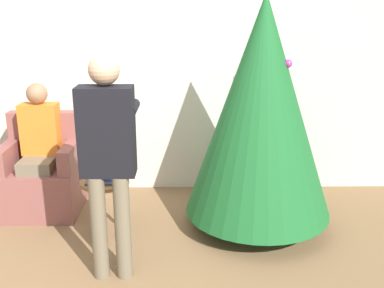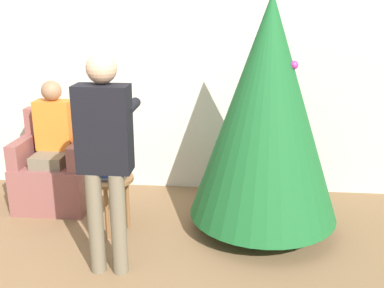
% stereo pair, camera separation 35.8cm
% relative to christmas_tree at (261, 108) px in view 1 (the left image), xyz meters
% --- Properties ---
extents(wall_back, '(8.00, 0.06, 2.70)m').
position_rel_christmas_tree_xyz_m(wall_back, '(-1.37, 0.96, 0.22)').
color(wall_back, beige).
rests_on(wall_back, ground_plane).
extents(christmas_tree, '(1.33, 1.33, 2.11)m').
position_rel_christmas_tree_xyz_m(christmas_tree, '(0.00, 0.00, 0.00)').
color(christmas_tree, brown).
rests_on(christmas_tree, ground_plane).
extents(armchair, '(0.72, 0.64, 0.97)m').
position_rel_christmas_tree_xyz_m(armchair, '(-2.09, 0.37, -0.78)').
color(armchair, brown).
rests_on(armchair, ground_plane).
extents(person_seated, '(0.36, 0.46, 1.29)m').
position_rel_christmas_tree_xyz_m(person_seated, '(-2.09, 0.34, -0.42)').
color(person_seated, '#6B604C').
rests_on(person_seated, ground_plane).
extents(person_standing, '(0.42, 0.57, 1.69)m').
position_rel_christmas_tree_xyz_m(person_standing, '(-1.22, -0.76, -0.13)').
color(person_standing, '#6B604C').
rests_on(person_standing, ground_plane).
extents(side_stool, '(0.43, 0.43, 0.53)m').
position_rel_christmas_tree_xyz_m(side_stool, '(-1.37, -0.17, -0.69)').
color(side_stool, brown).
rests_on(side_stool, ground_plane).
extents(laptop, '(0.30, 0.24, 0.02)m').
position_rel_christmas_tree_xyz_m(laptop, '(-1.37, -0.17, -0.60)').
color(laptop, '#38383D').
rests_on(laptop, side_stool).
extents(book, '(0.20, 0.13, 0.02)m').
position_rel_christmas_tree_xyz_m(book, '(-1.37, -0.17, -0.58)').
color(book, navy).
rests_on(book, laptop).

